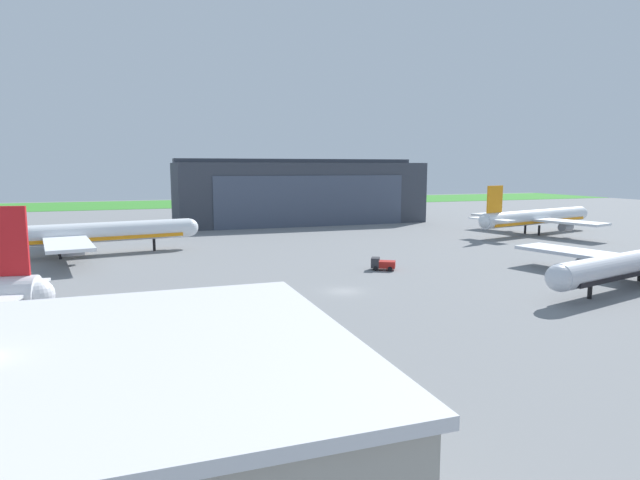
{
  "coord_description": "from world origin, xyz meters",
  "views": [
    {
      "loc": [
        -26.17,
        -65.37,
        16.7
      ],
      "look_at": [
        2.29,
        16.4,
        4.79
      ],
      "focal_mm": 29.82,
      "sensor_mm": 36.0,
      "label": 1
    }
  ],
  "objects_px": {
    "airliner_far_right": "(536,218)",
    "stair_truck": "(382,264)",
    "maintenance_hangar": "(297,192)",
    "airliner_far_left": "(69,235)"
  },
  "relations": [
    {
      "from": "maintenance_hangar",
      "to": "stair_truck",
      "type": "relative_size",
      "value": 16.69
    },
    {
      "from": "airliner_far_left",
      "to": "airliner_far_right",
      "type": "height_order",
      "value": "airliner_far_left"
    },
    {
      "from": "maintenance_hangar",
      "to": "airliner_far_left",
      "type": "xyz_separation_m",
      "value": [
        -59.19,
        -48.62,
        -4.94
      ]
    },
    {
      "from": "stair_truck",
      "to": "airliner_far_left",
      "type": "bearing_deg",
      "value": 148.24
    },
    {
      "from": "maintenance_hangar",
      "to": "airliner_far_right",
      "type": "height_order",
      "value": "maintenance_hangar"
    },
    {
      "from": "airliner_far_left",
      "to": "airliner_far_right",
      "type": "distance_m",
      "value": 106.76
    },
    {
      "from": "airliner_far_left",
      "to": "stair_truck",
      "type": "distance_m",
      "value": 58.65
    },
    {
      "from": "maintenance_hangar",
      "to": "stair_truck",
      "type": "distance_m",
      "value": 80.4
    },
    {
      "from": "maintenance_hangar",
      "to": "airliner_far_right",
      "type": "distance_m",
      "value": 68.92
    },
    {
      "from": "airliner_far_right",
      "to": "stair_truck",
      "type": "relative_size",
      "value": 9.46
    }
  ]
}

